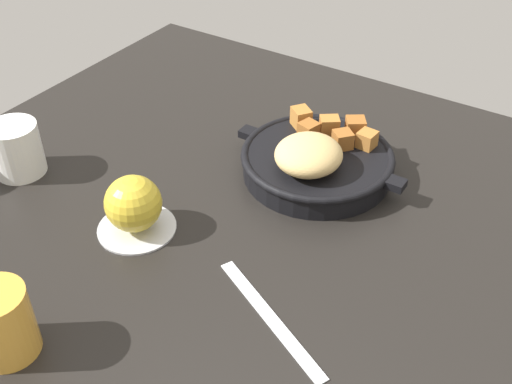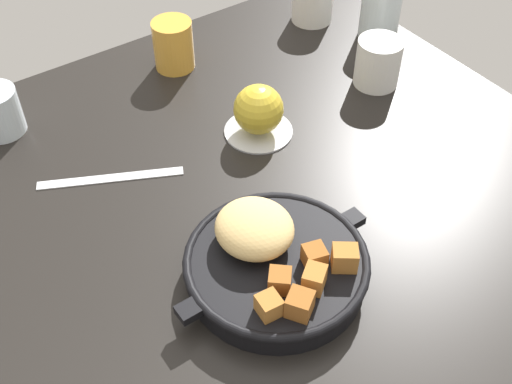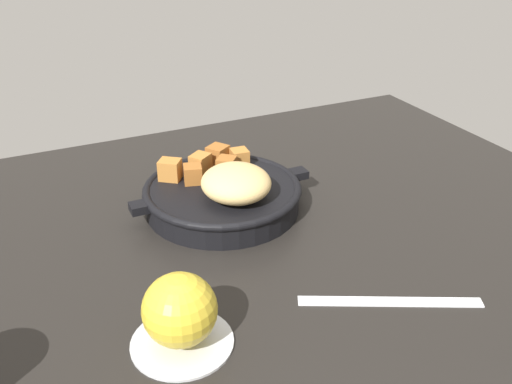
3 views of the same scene
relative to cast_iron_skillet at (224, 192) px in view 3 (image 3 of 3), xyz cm
name	(u,v)px [view 3 (image 3 of 3)]	position (x,y,z in cm)	size (l,w,h in cm)	color
ground_plane	(261,262)	(0.17, 12.63, -4.12)	(109.04, 91.59, 2.40)	black
cast_iron_skillet	(224,192)	(0.00, 0.00, 0.00)	(27.23, 22.92, 8.29)	black
saucer_plate	(182,341)	(14.65, 23.96, -2.62)	(10.71, 10.71, 0.60)	#B7BABF
red_apple	(180,310)	(14.65, 23.96, 1.52)	(7.67, 7.67, 7.67)	gold
butter_knife	(390,301)	(-8.86, 27.64, -2.74)	(20.90, 1.60, 0.36)	silver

